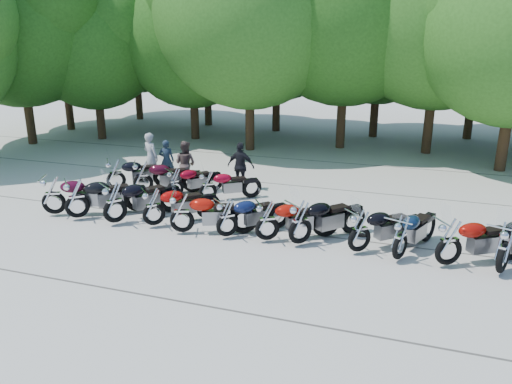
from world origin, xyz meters
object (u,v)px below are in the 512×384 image
(motorcycle_4, at_px, (182,212))
(motorcycle_13, at_px, (143,176))
(motorcycle_9, at_px, (401,236))
(motorcycle_15, at_px, (208,185))
(motorcycle_3, at_px, (153,206))
(motorcycle_0, at_px, (53,194))
(motorcycle_6, at_px, (267,219))
(motorcycle_10, at_px, (450,241))
(rider_1, at_px, (185,164))
(motorcycle_8, at_px, (360,230))
(motorcycle_7, at_px, (300,221))
(motorcycle_1, at_px, (76,197))
(motorcycle_5, at_px, (227,217))
(motorcycle_12, at_px, (116,173))
(rider_2, at_px, (241,166))
(rider_3, at_px, (167,160))
(motorcycle_11, at_px, (505,246))
(motorcycle_2, at_px, (114,202))
(rider_0, at_px, (151,157))
(motorcycle_14, at_px, (175,182))

(motorcycle_4, xyz_separation_m, motorcycle_13, (-2.94, 2.87, 0.01))
(motorcycle_9, height_order, motorcycle_15, motorcycle_9)
(motorcycle_3, height_order, motorcycle_4, motorcycle_4)
(motorcycle_0, distance_m, motorcycle_6, 6.86)
(motorcycle_10, distance_m, rider_1, 9.91)
(motorcycle_6, height_order, motorcycle_8, motorcycle_8)
(motorcycle_7, bearing_deg, motorcycle_1, 43.61)
(motorcycle_5, relative_size, motorcycle_6, 0.97)
(motorcycle_6, bearing_deg, motorcycle_12, 35.21)
(rider_2, xyz_separation_m, rider_3, (-3.12, 0.26, -0.08))
(motorcycle_4, bearing_deg, rider_3, 11.85)
(motorcycle_10, xyz_separation_m, motorcycle_11, (1.19, -0.03, 0.03))
(motorcycle_1, bearing_deg, motorcycle_5, -132.67)
(motorcycle_2, relative_size, motorcycle_3, 1.09)
(motorcycle_3, xyz_separation_m, motorcycle_15, (0.55, 2.64, -0.06))
(motorcycle_7, height_order, rider_2, rider_2)
(motorcycle_4, bearing_deg, rider_1, 4.38)
(motorcycle_4, relative_size, motorcycle_8, 1.02)
(motorcycle_8, distance_m, rider_3, 9.09)
(motorcycle_11, relative_size, motorcycle_15, 1.21)
(motorcycle_7, distance_m, motorcycle_8, 1.55)
(motorcycle_7, relative_size, rider_0, 1.33)
(motorcycle_4, height_order, motorcycle_6, motorcycle_4)
(motorcycle_11, bearing_deg, rider_0, 1.06)
(motorcycle_8, height_order, motorcycle_10, motorcycle_10)
(rider_1, bearing_deg, motorcycle_7, 151.68)
(motorcycle_8, bearing_deg, motorcycle_11, -135.82)
(motorcycle_3, bearing_deg, motorcycle_1, 49.86)
(motorcycle_0, distance_m, motorcycle_5, 5.73)
(rider_2, bearing_deg, motorcycle_8, 141.38)
(motorcycle_0, height_order, rider_1, rider_1)
(motorcycle_1, xyz_separation_m, motorcycle_2, (1.32, 0.01, 0.01))
(motorcycle_10, bearing_deg, rider_3, 33.09)
(motorcycle_6, relative_size, motorcycle_12, 0.99)
(rider_3, bearing_deg, motorcycle_13, 80.04)
(motorcycle_5, height_order, motorcycle_8, motorcycle_8)
(motorcycle_2, xyz_separation_m, motorcycle_7, (5.54, 0.21, -0.02))
(rider_0, bearing_deg, motorcycle_2, 126.64)
(motorcycle_11, bearing_deg, rider_3, -0.87)
(motorcycle_7, distance_m, motorcycle_10, 3.69)
(motorcycle_9, relative_size, motorcycle_14, 1.11)
(motorcycle_8, height_order, motorcycle_15, motorcycle_8)
(motorcycle_3, relative_size, motorcycle_6, 1.00)
(motorcycle_14, relative_size, motorcycle_15, 1.00)
(motorcycle_6, distance_m, motorcycle_14, 4.86)
(motorcycle_1, xyz_separation_m, motorcycle_12, (-0.54, 2.86, -0.05))
(motorcycle_4, relative_size, motorcycle_14, 1.13)
(motorcycle_1, distance_m, motorcycle_3, 2.51)
(rider_0, bearing_deg, motorcycle_7, 168.23)
(motorcycle_4, relative_size, motorcycle_5, 1.05)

